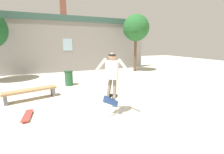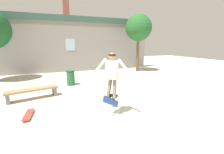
# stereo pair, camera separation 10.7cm
# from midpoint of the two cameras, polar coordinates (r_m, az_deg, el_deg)

# --- Properties ---
(ground_plane) EXTENTS (40.00, 40.00, 0.00)m
(ground_plane) POSITION_cam_midpoint_polar(r_m,az_deg,el_deg) (4.81, -3.76, -14.63)
(ground_plane) COLOR beige
(building_backdrop) EXTENTS (13.84, 0.52, 5.69)m
(building_backdrop) POSITION_cam_midpoint_polar(r_m,az_deg,el_deg) (12.61, -16.23, 12.27)
(building_backdrop) COLOR gray
(building_backdrop) RESTS_ON ground_plane
(tree_right) EXTENTS (2.04, 2.04, 4.45)m
(tree_right) POSITION_cam_midpoint_polar(r_m,az_deg,el_deg) (12.39, 8.88, 17.91)
(tree_right) COLOR brown
(tree_right) RESTS_ON ground_plane
(park_bench) EXTENTS (1.97, 0.87, 0.44)m
(park_bench) POSITION_cam_midpoint_polar(r_m,az_deg,el_deg) (6.82, -28.99, -4.97)
(park_bench) COLOR #99754C
(park_bench) RESTS_ON ground_plane
(trash_bin) EXTENTS (0.46, 0.46, 0.80)m
(trash_bin) POSITION_cam_midpoint_polar(r_m,az_deg,el_deg) (8.36, -16.47, -0.28)
(trash_bin) COLOR #235633
(trash_bin) RESTS_ON ground_plane
(skater) EXTENTS (0.90, 0.83, 1.37)m
(skater) POSITION_cam_midpoint_polar(r_m,az_deg,el_deg) (4.44, -0.68, 2.00)
(skater) COLOR silver
(skateboard_flipping) EXTENTS (0.67, 0.43, 0.56)m
(skateboard_flipping) POSITION_cam_midpoint_polar(r_m,az_deg,el_deg) (4.61, -1.09, -9.33)
(skateboard_flipping) COLOR #2D519E
(skateboard_resting) EXTENTS (0.28, 0.85, 0.08)m
(skateboard_resting) POSITION_cam_midpoint_polar(r_m,az_deg,el_deg) (5.38, -30.06, -12.51)
(skateboard_resting) COLOR red
(skateboard_resting) RESTS_ON ground_plane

